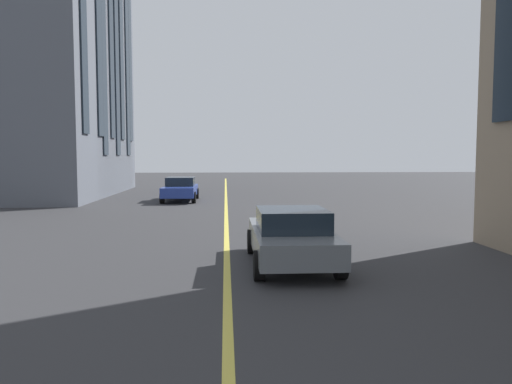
# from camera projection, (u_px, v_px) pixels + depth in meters

# --- Properties ---
(lane_centre_line) EXTENTS (80.00, 0.16, 0.01)m
(lane_centre_line) POSITION_uv_depth(u_px,v_px,m) (226.00, 235.00, 16.14)
(lane_centre_line) COLOR #D8C64C
(lane_centre_line) RESTS_ON ground_plane
(car_grey_far) EXTENTS (4.40, 1.95, 1.37)m
(car_grey_far) POSITION_uv_depth(u_px,v_px,m) (291.00, 236.00, 11.71)
(car_grey_far) COLOR slate
(car_grey_far) RESTS_ON ground_plane
(car_blue_oncoming) EXTENTS (4.40, 1.95, 1.37)m
(car_blue_oncoming) POSITION_uv_depth(u_px,v_px,m) (180.00, 189.00, 28.42)
(car_blue_oncoming) COLOR navy
(car_blue_oncoming) RESTS_ON ground_plane
(building_left_far) EXTENTS (10.93, 8.62, 18.96)m
(building_left_far) POSITION_uv_depth(u_px,v_px,m) (52.00, 54.00, 33.41)
(building_left_far) COLOR gray
(building_left_far) RESTS_ON ground_plane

